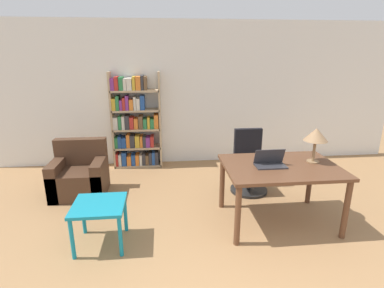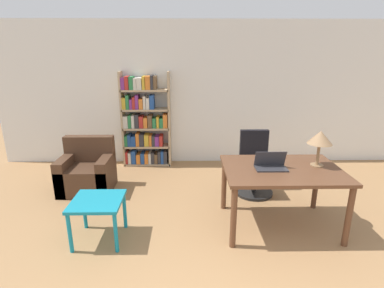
# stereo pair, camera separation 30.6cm
# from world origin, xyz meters

# --- Properties ---
(wall_back) EXTENTS (8.00, 0.06, 2.70)m
(wall_back) POSITION_xyz_m (0.00, 4.53, 1.35)
(wall_back) COLOR white
(wall_back) RESTS_ON ground_plane
(desk) EXTENTS (1.41, 1.00, 0.78)m
(desk) POSITION_xyz_m (0.79, 2.12, 0.68)
(desk) COLOR brown
(desk) RESTS_ON ground_plane
(laptop) EXTENTS (0.37, 0.21, 0.21)m
(laptop) POSITION_xyz_m (0.64, 2.11, 0.83)
(laptop) COLOR #2D2D33
(laptop) RESTS_ON desk
(table_lamp) EXTENTS (0.29, 0.29, 0.45)m
(table_lamp) POSITION_xyz_m (1.23, 2.19, 1.13)
(table_lamp) COLOR olive
(table_lamp) RESTS_ON desk
(office_chair) EXTENTS (0.58, 0.58, 0.98)m
(office_chair) POSITION_xyz_m (0.68, 3.08, 0.41)
(office_chair) COLOR black
(office_chair) RESTS_ON ground_plane
(side_table_blue) EXTENTS (0.57, 0.56, 0.51)m
(side_table_blue) POSITION_xyz_m (-1.40, 1.85, 0.43)
(side_table_blue) COLOR teal
(side_table_blue) RESTS_ON ground_plane
(armchair) EXTENTS (0.79, 0.67, 0.83)m
(armchair) POSITION_xyz_m (-1.96, 3.21, 0.29)
(armchair) COLOR #472D1E
(armchair) RESTS_ON ground_plane
(bookshelf) EXTENTS (0.91, 0.28, 1.79)m
(bookshelf) POSITION_xyz_m (-1.18, 4.34, 0.82)
(bookshelf) COLOR tan
(bookshelf) RESTS_ON ground_plane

